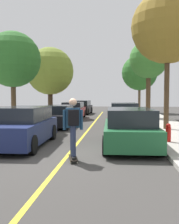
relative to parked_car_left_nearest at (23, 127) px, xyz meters
name	(u,v)px	position (x,y,z in m)	size (l,w,h in m)	color
ground	(67,157)	(2.02, -1.70, -0.72)	(80.00, 80.00, 0.00)	#3D3A38
center_line	(83,137)	(2.02, 2.30, -0.72)	(0.12, 39.20, 0.01)	gold
parked_car_left_nearest	(23,127)	(0.00, 0.00, 0.00)	(1.97, 4.45, 1.47)	navy
parked_car_left_near	(58,116)	(0.00, 6.22, -0.07)	(1.91, 4.52, 1.31)	black
parked_car_left_far	(73,111)	(0.00, 12.03, -0.04)	(1.90, 4.69, 1.37)	maroon
parked_car_left_farthest	(82,107)	(0.00, 17.92, -0.01)	(1.96, 4.28, 1.43)	black
parked_car_right_nearest	(129,128)	(4.04, 0.10, -0.02)	(1.99, 4.58, 1.43)	#1E5B33
parked_car_right_near	(124,115)	(4.04, 6.48, 0.01)	(1.87, 4.29, 1.47)	white
street_tree_left_nearest	(13,60)	(-2.18, 4.64, 3.18)	(3.09, 3.09, 5.33)	#4C3823
street_tree_left_near	(50,71)	(-2.18, 13.06, 3.33)	(4.12, 4.12, 5.98)	#3D2D1E
street_tree_right_nearest	(168,27)	(6.22, 4.64, 4.75)	(3.81, 3.81, 7.26)	#4C3823
street_tree_right_near	(149,60)	(6.22, 12.49, 4.13)	(3.15, 3.15, 6.34)	#4C3823
street_tree_right_far	(140,73)	(6.22, 20.61, 3.79)	(3.99, 3.99, 6.38)	brown
fire_hydrant	(168,133)	(5.54, 0.55, -0.24)	(0.20, 0.20, 0.70)	#B2140F
skateboard	(73,158)	(2.30, -2.21, -0.64)	(0.41, 0.87, 0.10)	black
skateboarder	(73,124)	(2.31, -2.24, 0.36)	(0.59, 0.70, 1.72)	black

